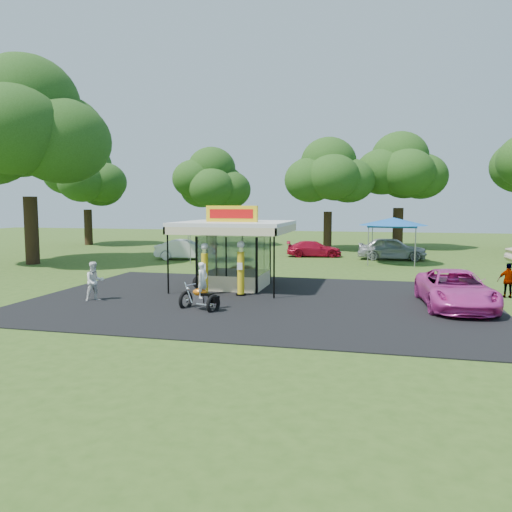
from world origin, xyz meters
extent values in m
plane|color=#325119|center=(0.00, 0.00, 0.00)|extent=(120.00, 120.00, 0.00)
cube|color=black|center=(0.00, 2.00, 0.02)|extent=(20.00, 14.00, 0.04)
cube|color=white|center=(-2.00, 5.00, 0.03)|extent=(3.00, 3.00, 0.06)
cube|color=white|center=(-2.00, 5.00, 3.29)|extent=(5.40, 5.40, 0.18)
cube|color=gold|center=(-2.00, 4.50, 3.78)|extent=(2.60, 0.25, 0.80)
cube|color=red|center=(-2.00, 4.37, 3.78)|extent=(2.21, 0.02, 0.45)
cylinder|color=black|center=(-4.55, 2.45, 1.60)|extent=(0.08, 0.08, 3.20)
cylinder|color=black|center=(0.55, 2.45, 1.60)|extent=(0.08, 0.08, 3.20)
cylinder|color=black|center=(-2.80, 2.68, 0.05)|extent=(0.46, 0.46, 0.10)
cylinder|color=gold|center=(-2.80, 2.68, 1.04)|extent=(0.31, 0.31, 1.87)
cylinder|color=silver|center=(-2.80, 2.68, 2.08)|extent=(0.21, 0.21, 0.21)
sphere|color=white|center=(-2.80, 2.68, 2.29)|extent=(0.33, 0.33, 0.33)
cube|color=white|center=(-2.80, 2.49, 1.35)|extent=(0.23, 0.02, 0.31)
cylinder|color=black|center=(-1.09, 2.83, 0.05)|extent=(0.48, 0.48, 0.11)
cylinder|color=gold|center=(-1.09, 2.83, 1.09)|extent=(0.33, 0.33, 1.96)
cylinder|color=silver|center=(-1.09, 2.83, 2.18)|extent=(0.22, 0.22, 0.22)
sphere|color=white|center=(-1.09, 2.83, 2.40)|extent=(0.35, 0.35, 0.35)
cube|color=white|center=(-1.09, 2.63, 1.42)|extent=(0.24, 0.02, 0.33)
torus|color=black|center=(-2.57, -0.34, 0.32)|extent=(0.41, 0.81, 0.80)
torus|color=black|center=(-1.22, -0.81, 0.32)|extent=(0.41, 0.81, 0.80)
cube|color=silver|center=(-1.85, -0.59, 0.48)|extent=(0.58, 0.43, 0.29)
ellipsoid|color=orange|center=(-1.85, -0.59, 0.74)|extent=(0.61, 0.34, 0.29)
cube|color=black|center=(-1.54, -0.70, 0.69)|extent=(0.58, 0.41, 0.10)
cube|color=black|center=(-1.20, -0.82, 0.52)|extent=(0.42, 0.42, 0.27)
cylinder|color=silver|center=(-2.44, -0.38, 0.67)|extent=(0.42, 0.19, 0.85)
cylinder|color=silver|center=(-2.30, -0.43, 1.00)|extent=(0.24, 0.55, 0.05)
sphere|color=silver|center=(-2.45, -0.38, 0.81)|extent=(0.15, 0.15, 0.15)
imported|color=white|center=(-1.72, -0.64, 1.24)|extent=(0.50, 0.61, 1.43)
torus|color=black|center=(-3.56, 4.13, 0.33)|extent=(0.73, 0.51, 0.69)
torus|color=black|center=(-3.68, 4.27, 0.33)|extent=(0.74, 0.58, 0.69)
cube|color=#593819|center=(7.90, 0.77, 0.43)|extent=(0.51, 0.33, 0.85)
cube|color=#593819|center=(7.90, 0.97, 0.43)|extent=(0.51, 0.33, 0.85)
imported|color=gold|center=(-2.00, 7.20, 0.48)|extent=(2.82, 1.13, 0.96)
imported|color=#D73AA3|center=(8.16, 2.32, 0.77)|extent=(2.94, 5.73, 1.55)
imported|color=white|center=(-7.02, 0.15, 0.87)|extent=(1.06, 1.07, 1.74)
imported|color=gray|center=(10.85, 5.24, 0.79)|extent=(0.96, 0.48, 1.58)
imported|color=silver|center=(-9.31, 16.75, 0.77)|extent=(4.88, 2.45, 1.54)
imported|color=#B60E28|center=(0.05, 21.08, 0.64)|extent=(4.67, 2.54, 1.29)
imported|color=#A3A4A7|center=(6.14, 20.24, 0.87)|extent=(5.15, 2.17, 1.74)
cylinder|color=gray|center=(-8.76, 17.68, 1.20)|extent=(0.06, 0.06, 2.39)
cylinder|color=gray|center=(-5.97, 17.68, 1.20)|extent=(0.06, 0.06, 2.39)
cylinder|color=gray|center=(-8.76, 14.89, 1.20)|extent=(0.06, 0.06, 2.39)
cylinder|color=gray|center=(-5.97, 14.89, 1.20)|extent=(0.06, 0.06, 2.39)
cube|color=#1A5BAD|center=(-7.36, 16.29, 2.45)|extent=(2.99, 2.99, 0.12)
cone|color=#1A5BAD|center=(-7.36, 16.29, 2.76)|extent=(4.30, 4.30, 0.50)
cylinder|color=gray|center=(4.54, 19.00, 1.32)|extent=(0.07, 0.07, 2.64)
cylinder|color=gray|center=(7.64, 19.00, 1.32)|extent=(0.07, 0.07, 2.64)
cylinder|color=gray|center=(4.54, 15.90, 1.32)|extent=(0.07, 0.07, 2.64)
cylinder|color=gray|center=(7.64, 15.90, 1.32)|extent=(0.07, 0.07, 2.64)
cube|color=#1A5BAD|center=(6.09, 17.45, 2.71)|extent=(3.30, 3.30, 0.13)
cone|color=#1A5BAD|center=(6.09, 17.45, 3.05)|extent=(4.75, 4.75, 0.55)
cylinder|color=black|center=(-24.49, 27.52, 1.85)|extent=(0.83, 0.83, 3.70)
ellipsoid|color=#204313|center=(-24.49, 27.52, 6.62)|extent=(8.75, 8.75, 7.50)
cylinder|color=black|center=(-11.42, 29.33, 1.77)|extent=(0.84, 0.84, 3.53)
ellipsoid|color=#204313|center=(-11.42, 29.33, 6.27)|extent=(8.20, 8.20, 7.03)
cylinder|color=black|center=(0.54, 27.25, 1.79)|extent=(0.77, 0.77, 3.58)
ellipsoid|color=#204313|center=(0.54, 27.25, 6.44)|extent=(8.58, 8.58, 7.36)
cylinder|color=black|center=(6.94, 30.59, 1.95)|extent=(0.98, 0.98, 3.91)
ellipsoid|color=#204313|center=(6.94, 30.59, 6.94)|extent=(9.11, 9.11, 7.81)
cylinder|color=black|center=(-18.85, 11.40, 2.40)|extent=(0.96, 0.96, 4.79)
ellipsoid|color=#204313|center=(-18.85, 11.40, 8.89)|extent=(12.30, 12.30, 10.54)
camera|label=1|loc=(4.97, -19.20, 4.24)|focal=35.00mm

